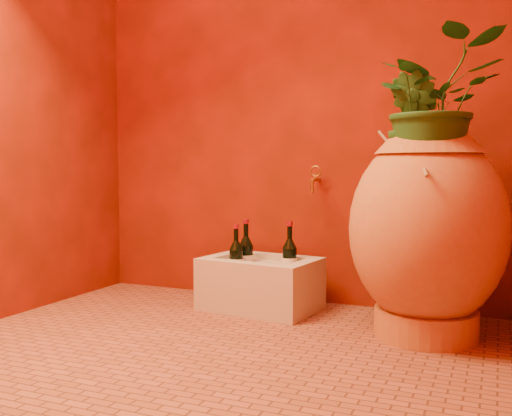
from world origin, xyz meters
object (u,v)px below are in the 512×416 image
at_px(stone_basin, 260,285).
at_px(wall_tap, 315,178).
at_px(wine_bottle_b, 290,261).
at_px(wine_bottle_c, 246,258).
at_px(amphora, 428,228).
at_px(wine_bottle_a, 236,261).

distance_m(stone_basin, wall_tap, 0.64).
height_order(wine_bottle_b, wine_bottle_c, wine_bottle_c).
bearing_deg(wine_bottle_b, wall_tap, 62.01).
relative_size(amphora, wine_bottle_c, 3.01).
xyz_separation_m(wine_bottle_b, wall_tap, (0.09, 0.16, 0.43)).
height_order(wine_bottle_a, wine_bottle_c, wine_bottle_c).
xyz_separation_m(wine_bottle_a, wine_bottle_b, (0.26, 0.11, 0.01)).
height_order(stone_basin, wine_bottle_c, wine_bottle_c).
bearing_deg(wall_tap, wine_bottle_a, -142.10).
bearing_deg(wine_bottle_c, amphora, -11.96).
xyz_separation_m(wine_bottle_a, wall_tap, (0.34, 0.27, 0.44)).
height_order(amphora, wine_bottle_c, amphora).
height_order(wine_bottle_a, wine_bottle_b, wine_bottle_b).
bearing_deg(wine_bottle_a, wall_tap, 37.90).
height_order(amphora, wine_bottle_b, amphora).
relative_size(stone_basin, wall_tap, 4.22).
relative_size(wine_bottle_b, wall_tap, 2.15).
height_order(stone_basin, wine_bottle_a, wine_bottle_a).
bearing_deg(wine_bottle_c, wine_bottle_a, -97.63).
xyz_separation_m(amphora, wine_bottle_a, (-0.98, 0.11, -0.23)).
xyz_separation_m(stone_basin, wine_bottle_c, (-0.10, 0.03, 0.13)).
relative_size(stone_basin, wine_bottle_b, 1.96).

